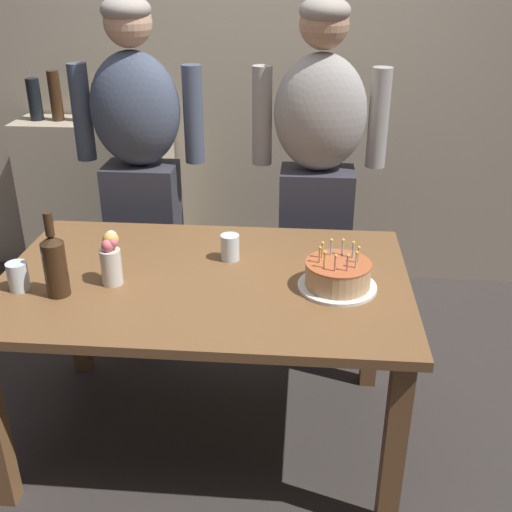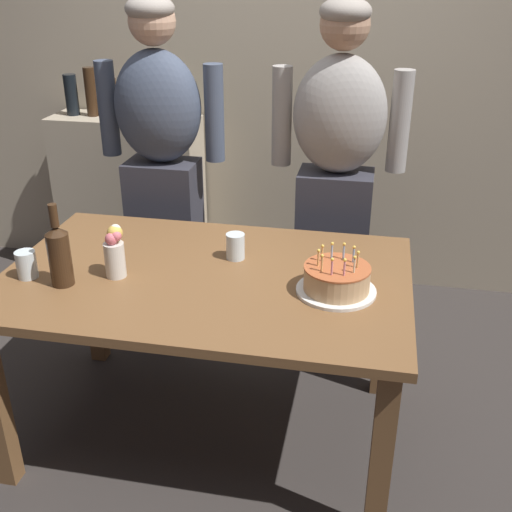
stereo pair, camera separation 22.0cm
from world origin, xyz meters
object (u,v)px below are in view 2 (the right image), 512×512
at_px(wine_bottle, 59,254).
at_px(person_woman_cardigan, 336,182).
at_px(person_man_bearded, 162,171).
at_px(flower_vase, 115,251).
at_px(birthday_cake, 337,280).
at_px(water_glass_far, 27,264).
at_px(water_glass_near, 235,246).

xyz_separation_m(wine_bottle, person_woman_cardigan, (0.89, 0.93, 0.01)).
height_order(person_man_bearded, person_woman_cardigan, same).
xyz_separation_m(flower_vase, person_man_bearded, (-0.11, 0.83, 0.03)).
distance_m(birthday_cake, person_woman_cardigan, 0.81).
bearing_deg(birthday_cake, water_glass_far, -174.64).
distance_m(person_man_bearded, person_woman_cardigan, 0.83).
bearing_deg(flower_vase, water_glass_near, 30.04).
bearing_deg(birthday_cake, person_man_bearded, 138.44).
relative_size(birthday_cake, person_man_bearded, 0.17).
height_order(birthday_cake, water_glass_near, birthday_cake).
distance_m(water_glass_far, flower_vase, 0.33).
relative_size(water_glass_far, wine_bottle, 0.33).
bearing_deg(person_woman_cardigan, person_man_bearded, 0.00).
distance_m(water_glass_near, water_glass_far, 0.77).
xyz_separation_m(water_glass_near, flower_vase, (-0.39, -0.23, 0.05)).
relative_size(water_glass_near, water_glass_far, 1.00).
relative_size(birthday_cake, person_woman_cardigan, 0.17).
bearing_deg(person_woman_cardigan, water_glass_near, 61.08).
relative_size(water_glass_near, flower_vase, 0.52).
relative_size(water_glass_far, person_woman_cardigan, 0.06).
bearing_deg(person_man_bearded, water_glass_near, 129.58).
bearing_deg(water_glass_near, water_glass_far, -156.88).
xyz_separation_m(water_glass_far, person_woman_cardigan, (1.04, 0.91, 0.08)).
bearing_deg(water_glass_near, birthday_cake, -26.04).
distance_m(birthday_cake, water_glass_near, 0.45).
relative_size(person_man_bearded, person_woman_cardigan, 1.00).
distance_m(water_glass_near, wine_bottle, 0.65).
height_order(birthday_cake, wine_bottle, wine_bottle).
relative_size(wine_bottle, person_man_bearded, 0.18).
bearing_deg(wine_bottle, birthday_cake, 7.64).
relative_size(wine_bottle, person_woman_cardigan, 0.18).
bearing_deg(wine_bottle, person_man_bearded, 86.44).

